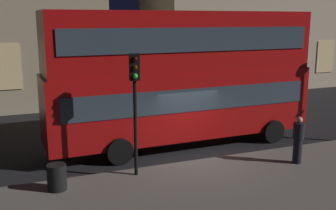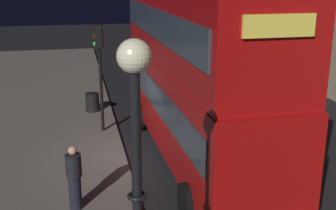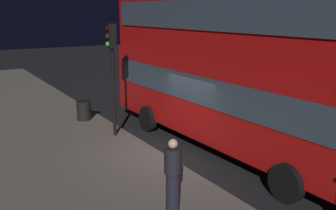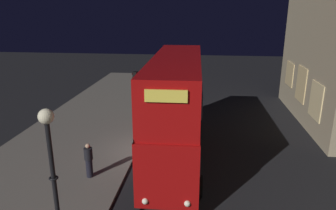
{
  "view_description": "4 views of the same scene",
  "coord_description": "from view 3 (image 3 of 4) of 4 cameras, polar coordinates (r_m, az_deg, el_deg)",
  "views": [
    {
      "loc": [
        -6.33,
        -13.17,
        5.23
      ],
      "look_at": [
        -1.07,
        -0.02,
        2.19
      ],
      "focal_mm": 43.02,
      "sensor_mm": 36.0,
      "label": 1
    },
    {
      "loc": [
        13.56,
        -1.86,
        5.97
      ],
      "look_at": [
        -1.52,
        1.34,
        1.32
      ],
      "focal_mm": 47.29,
      "sensor_mm": 36.0,
      "label": 2
    },
    {
      "loc": [
        9.95,
        -6.36,
        4.59
      ],
      "look_at": [
        -1.81,
        0.82,
        1.2
      ],
      "focal_mm": 41.07,
      "sensor_mm": 36.0,
      "label": 3
    },
    {
      "loc": [
        15.85,
        3.18,
        7.82
      ],
      "look_at": [
        -2.33,
        1.08,
        2.16
      ],
      "focal_mm": 33.12,
      "sensor_mm": 36.0,
      "label": 4
    }
  ],
  "objects": [
    {
      "name": "sidewalk_slab",
      "position": [
        11.1,
        -19.12,
        -11.09
      ],
      "size": [
        44.0,
        8.09,
        0.12
      ],
      "primitive_type": "cube",
      "color": "#5B564F",
      "rests_on": "ground"
    },
    {
      "name": "litter_bin",
      "position": [
        16.5,
        -12.39,
        -0.79
      ],
      "size": [
        0.59,
        0.59,
        0.8
      ],
      "primitive_type": "cylinder",
      "color": "black",
      "rests_on": "sidewalk_slab"
    },
    {
      "name": "pedestrian",
      "position": [
        8.82,
        0.72,
        -10.26
      ],
      "size": [
        0.4,
        0.4,
        1.71
      ],
      "rotation": [
        0.0,
        0.0,
        1.63
      ],
      "color": "black",
      "rests_on": "sidewalk_slab"
    },
    {
      "name": "traffic_light_near_kerb",
      "position": [
        13.75,
        -8.3,
        7.12
      ],
      "size": [
        0.36,
        0.38,
        4.04
      ],
      "rotation": [
        0.0,
        0.0,
        -0.17
      ],
      "color": "black",
      "rests_on": "sidewalk_slab"
    },
    {
      "name": "ground_plane",
      "position": [
        12.67,
        1.12,
        -7.43
      ],
      "size": [
        80.0,
        80.0,
        0.0
      ],
      "primitive_type": "plane",
      "color": "black"
    },
    {
      "name": "double_decker_bus",
      "position": [
        12.77,
        8.79,
        6.76
      ],
      "size": [
        11.3,
        2.98,
        5.53
      ],
      "rotation": [
        0.0,
        0.0,
        0.02
      ],
      "color": "#9E0C0C",
      "rests_on": "ground"
    }
  ]
}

